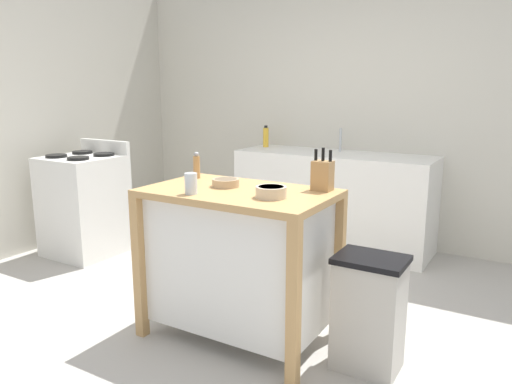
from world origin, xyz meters
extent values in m
plane|color=#ADA8A0|center=(0.00, 0.00, 0.00)|extent=(6.01, 6.01, 0.00)
cube|color=beige|center=(0.00, 2.23, 1.30)|extent=(5.01, 0.10, 2.60)
cube|color=beige|center=(-2.51, 0.81, 1.30)|extent=(0.10, 2.83, 2.60)
cube|color=tan|center=(0.06, -0.04, 0.89)|extent=(1.08, 0.66, 0.04)
cube|color=white|center=(0.06, -0.04, 0.48)|extent=(0.98, 0.56, 0.77)
cube|color=tan|center=(-0.45, -0.34, 0.43)|extent=(0.06, 0.06, 0.87)
cube|color=tan|center=(0.57, -0.34, 0.43)|extent=(0.06, 0.06, 0.87)
cube|color=tan|center=(-0.45, 0.26, 0.43)|extent=(0.06, 0.06, 0.87)
cube|color=tan|center=(0.57, 0.26, 0.43)|extent=(0.06, 0.06, 0.87)
cube|color=#AD7F4C|center=(0.48, 0.19, 0.99)|extent=(0.11, 0.09, 0.17)
cylinder|color=black|center=(0.44, 0.19, 1.11)|extent=(0.02, 0.02, 0.06)
cylinder|color=black|center=(0.48, 0.19, 1.12)|extent=(0.02, 0.02, 0.08)
cylinder|color=black|center=(0.53, 0.19, 1.11)|extent=(0.02, 0.02, 0.07)
cylinder|color=beige|center=(0.32, -0.12, 0.94)|extent=(0.17, 0.17, 0.06)
cylinder|color=gray|center=(0.32, -0.12, 0.97)|extent=(0.14, 0.14, 0.01)
cylinder|color=tan|center=(-0.05, 0.00, 0.93)|extent=(0.16, 0.16, 0.05)
cylinder|color=brown|center=(-0.05, 0.00, 0.95)|extent=(0.13, 0.13, 0.01)
cylinder|color=silver|center=(-0.10, -0.27, 0.97)|extent=(0.07, 0.07, 0.12)
cylinder|color=#AD7F4C|center=(-0.36, 0.13, 0.98)|extent=(0.04, 0.04, 0.14)
sphere|color=#99999E|center=(-0.36, 0.13, 1.07)|extent=(0.03, 0.03, 0.03)
cube|color=#B7B2A8|center=(0.84, 0.01, 0.30)|extent=(0.34, 0.26, 0.60)
cube|color=black|center=(0.84, 0.01, 0.61)|extent=(0.36, 0.28, 0.03)
cube|color=white|center=(-0.11, 1.88, 0.44)|extent=(1.82, 0.60, 0.89)
cube|color=silver|center=(-0.11, 1.86, 0.87)|extent=(0.44, 0.36, 0.03)
cylinder|color=#B7BCC1|center=(-0.11, 2.02, 1.00)|extent=(0.02, 0.02, 0.22)
cylinder|color=yellow|center=(-0.90, 1.97, 0.98)|extent=(0.06, 0.06, 0.19)
cylinder|color=black|center=(-0.90, 1.97, 1.09)|extent=(0.03, 0.03, 0.02)
cube|color=white|center=(-1.96, 0.53, 0.44)|extent=(0.60, 0.60, 0.89)
cube|color=white|center=(-1.96, 0.81, 0.95)|extent=(0.60, 0.04, 0.12)
cylinder|color=black|center=(-2.10, 0.39, 0.90)|extent=(0.18, 0.18, 0.02)
cylinder|color=black|center=(-1.82, 0.39, 0.90)|extent=(0.18, 0.18, 0.02)
cylinder|color=black|center=(-2.10, 0.67, 0.90)|extent=(0.18, 0.18, 0.02)
cylinder|color=black|center=(-1.82, 0.67, 0.90)|extent=(0.18, 0.18, 0.02)
camera|label=1|loc=(1.55, -2.35, 1.49)|focal=34.40mm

